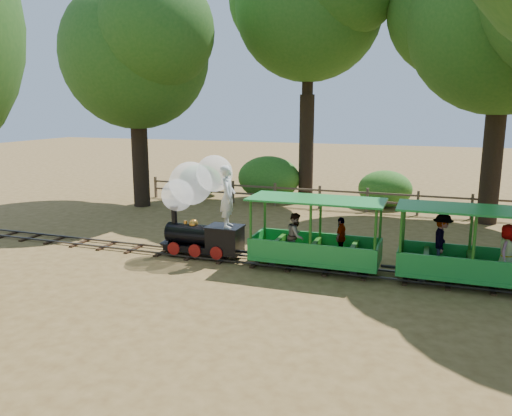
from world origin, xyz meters
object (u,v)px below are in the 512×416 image
(carriage_rear, at_px, (468,253))
(fence, at_px, (343,197))
(locomotive, at_px, (199,199))
(carriage_front, at_px, (314,242))

(carriage_rear, relative_size, fence, 0.20)
(locomotive, bearing_deg, fence, 70.48)
(locomotive, height_order, fence, locomotive)
(carriage_rear, bearing_deg, carriage_front, -178.48)
(carriage_rear, bearing_deg, fence, 119.09)
(carriage_front, relative_size, carriage_rear, 1.00)
(fence, bearing_deg, locomotive, -109.52)
(carriage_rear, xyz_separation_m, fence, (-4.42, 7.94, -0.26))
(carriage_front, relative_size, fence, 0.20)
(carriage_front, height_order, carriage_rear, same)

